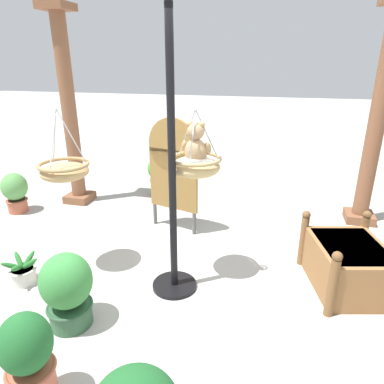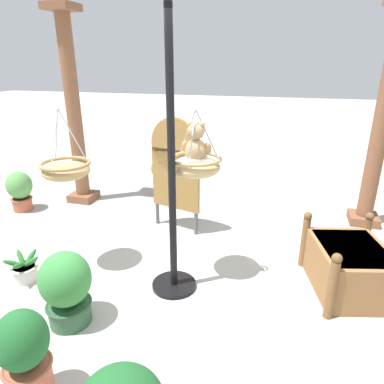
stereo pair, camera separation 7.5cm
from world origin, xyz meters
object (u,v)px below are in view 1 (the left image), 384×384
object	(u,v)px
display_pole_central	(173,212)
hanging_basket_left_high	(64,170)
wooden_planter_box	(348,264)
potted_plant_tall_leafy	(15,191)
potted_plant_small_succulent	(67,289)
potted_plant_conical_shrub	(28,359)
teddy_bear	(196,146)
display_sign_board	(173,166)
hanging_basket_with_teddy	(195,165)
potted_plant_fern_front	(159,175)
potted_plant_broad_leaf	(23,272)
greenhouse_pillar_left	(376,124)
greenhouse_pillar_right	(70,115)

from	to	relation	value
display_pole_central	hanging_basket_left_high	world-z (taller)	display_pole_central
wooden_planter_box	potted_plant_tall_leafy	distance (m)	4.55
display_pole_central	potted_plant_small_succulent	xyz separation A→B (m)	(-0.71, -0.72, -0.48)
hanging_basket_left_high	potted_plant_conical_shrub	distance (m)	1.78
teddy_bear	display_sign_board	xyz separation A→B (m)	(-0.54, 0.97, -0.51)
teddy_bear	potted_plant_small_succulent	bearing A→B (deg)	-130.97
potted_plant_conical_shrub	teddy_bear	bearing A→B (deg)	68.48
hanging_basket_with_teddy	potted_plant_fern_front	bearing A→B (deg)	118.31
potted_plant_fern_front	potted_plant_broad_leaf	distance (m)	2.72
hanging_basket_with_teddy	potted_plant_fern_front	distance (m)	2.52
potted_plant_fern_front	potted_plant_tall_leafy	size ratio (longest dim) A/B	1.16
potted_plant_conical_shrub	display_sign_board	distance (m)	2.72
display_pole_central	teddy_bear	world-z (taller)	display_pole_central
hanging_basket_with_teddy	potted_plant_broad_leaf	bearing A→B (deg)	-161.35
hanging_basket_with_teddy	teddy_bear	distance (m)	0.18
greenhouse_pillar_left	wooden_planter_box	distance (m)	2.07
wooden_planter_box	potted_plant_fern_front	world-z (taller)	potted_plant_fern_front
potted_plant_fern_front	teddy_bear	bearing A→B (deg)	-61.45
hanging_basket_with_teddy	hanging_basket_left_high	bearing A→B (deg)	-172.04
potted_plant_tall_leafy	potted_plant_small_succulent	distance (m)	2.85
potted_plant_fern_front	potted_plant_conical_shrub	distance (m)	3.80
hanging_basket_left_high	wooden_planter_box	distance (m)	2.95
display_pole_central	potted_plant_small_succulent	bearing A→B (deg)	-134.64
potted_plant_small_succulent	wooden_planter_box	bearing A→B (deg)	25.94
teddy_bear	potted_plant_fern_front	bearing A→B (deg)	118.55
greenhouse_pillar_right	potted_plant_broad_leaf	size ratio (longest dim) A/B	7.49
greenhouse_pillar_left	potted_plant_small_succulent	distance (m)	4.12
teddy_bear	display_pole_central	bearing A→B (deg)	-118.95
hanging_basket_left_high	potted_plant_small_succulent	bearing A→B (deg)	-61.14
potted_plant_tall_leafy	potted_plant_small_succulent	bearing A→B (deg)	-42.02
teddy_bear	potted_plant_fern_front	size ratio (longest dim) A/B	0.59
greenhouse_pillar_left	greenhouse_pillar_right	world-z (taller)	greenhouse_pillar_right
hanging_basket_with_teddy	greenhouse_pillar_right	distance (m)	2.79
hanging_basket_with_teddy	potted_plant_broad_leaf	distance (m)	2.07
greenhouse_pillar_left	potted_plant_tall_leafy	world-z (taller)	greenhouse_pillar_left
hanging_basket_with_teddy	teddy_bear	bearing A→B (deg)	90.00
teddy_bear	potted_plant_fern_front	world-z (taller)	teddy_bear
display_pole_central	wooden_planter_box	xyz separation A→B (m)	(1.66, 0.44, -0.57)
greenhouse_pillar_left	potted_plant_small_succulent	xyz separation A→B (m)	(-2.79, -2.84, -1.02)
hanging_basket_with_teddy	potted_plant_conical_shrub	bearing A→B (deg)	-111.77
potted_plant_small_succulent	potted_plant_conical_shrub	xyz separation A→B (m)	(0.19, -0.71, 0.02)
potted_plant_fern_front	display_sign_board	xyz separation A→B (m)	(0.59, -1.10, 0.51)
hanging_basket_with_teddy	greenhouse_pillar_left	world-z (taller)	greenhouse_pillar_left
display_sign_board	potted_plant_conical_shrub	bearing A→B (deg)	-92.88
potted_plant_broad_leaf	display_pole_central	bearing A→B (deg)	11.62
teddy_bear	hanging_basket_left_high	xyz separation A→B (m)	(-1.29, -0.20, -0.27)
wooden_planter_box	display_sign_board	distance (m)	2.28
hanging_basket_left_high	potted_plant_tall_leafy	xyz separation A→B (m)	(-1.69, 1.13, -0.79)
hanging_basket_left_high	potted_plant_conical_shrub	size ratio (longest dim) A/B	1.01
potted_plant_fern_front	potted_plant_broad_leaf	bearing A→B (deg)	-101.43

